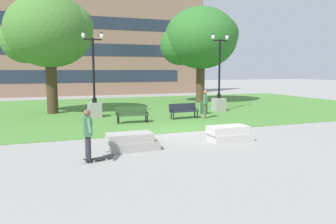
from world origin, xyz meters
name	(u,v)px	position (x,y,z in m)	size (l,w,h in m)	color
ground_plane	(184,132)	(0.00, 0.00, 0.00)	(140.00, 140.00, 0.00)	gray
grass_lawn	(132,109)	(0.00, 10.00, 0.01)	(40.00, 20.00, 0.02)	#4C8438
concrete_block_center	(132,142)	(-3.20, -2.52, 0.31)	(1.88, 0.90, 0.64)	#9E9991
concrete_block_left	(229,134)	(0.98, -2.43, 0.31)	(1.85, 0.90, 0.64)	#BCB7B2
person_skateboarder	(88,132)	(-4.91, -3.59, 0.97)	(0.26, 1.33, 1.71)	#28282D
skateboard	(99,158)	(-4.58, -3.57, 0.09)	(1.03, 0.48, 0.14)	black
park_bench_near_left	(132,113)	(-1.67, 3.47, 0.54)	(1.82, 0.59, 0.90)	#284723
park_bench_near_right	(184,110)	(1.65, 3.97, 0.54)	(1.83, 0.66, 0.90)	#1E232D
lamp_post_center	(94,100)	(-3.31, 6.46, 1.08)	(1.32, 0.80, 5.25)	gray
lamp_post_right	(219,96)	(5.47, 6.50, 1.11)	(1.32, 0.80, 5.45)	gray
tree_far_right	(48,32)	(-5.79, 9.22, 5.39)	(5.88, 5.60, 7.83)	#42301E
tree_far_left	(200,39)	(6.84, 12.51, 5.64)	(6.69, 6.37, 8.41)	#4C3823
trash_bin	(204,107)	(3.75, 5.43, 0.50)	(0.49, 0.49, 0.96)	#234C28
person_bystander_near_lawn	(205,102)	(2.90, 3.59, 0.98)	(0.40, 0.59, 1.71)	brown
building_facade_distant	(90,37)	(-1.16, 24.50, 6.67)	(27.98, 1.03, 13.36)	#8E6B56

